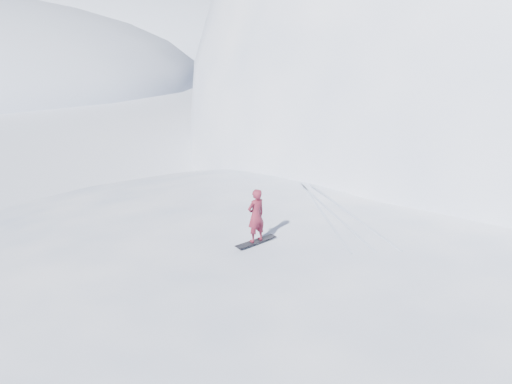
% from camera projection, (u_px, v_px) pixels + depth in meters
% --- Properties ---
extents(near_ridge, '(36.00, 28.00, 4.80)m').
position_uv_depth(near_ridge, '(397.00, 315.00, 14.59)').
color(near_ridge, white).
rests_on(near_ridge, ground).
extents(peak_shoulder, '(28.00, 24.00, 18.00)m').
position_uv_depth(peak_shoulder, '(469.00, 161.00, 30.66)').
color(peak_shoulder, white).
rests_on(peak_shoulder, ground).
extents(far_ridge_c, '(140.00, 90.00, 36.00)m').
position_uv_depth(far_ridge_c, '(98.00, 58.00, 115.78)').
color(far_ridge_c, white).
rests_on(far_ridge_c, ground).
extents(wind_bumps, '(16.00, 14.40, 1.00)m').
position_uv_depth(wind_bumps, '(349.00, 332.00, 13.75)').
color(wind_bumps, white).
rests_on(wind_bumps, ground).
extents(snowboard, '(1.15, 0.99, 0.02)m').
position_uv_depth(snowboard, '(256.00, 241.00, 13.68)').
color(snowboard, black).
rests_on(snowboard, near_ridge).
extents(snowboarder, '(0.65, 0.62, 1.50)m').
position_uv_depth(snowboarder, '(256.00, 216.00, 13.43)').
color(snowboarder, maroon).
rests_on(snowboarder, snowboard).
extents(board_tracks, '(2.26, 5.95, 0.04)m').
position_uv_depth(board_tracks, '(334.00, 212.00, 15.79)').
color(board_tracks, silver).
rests_on(board_tracks, ground).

